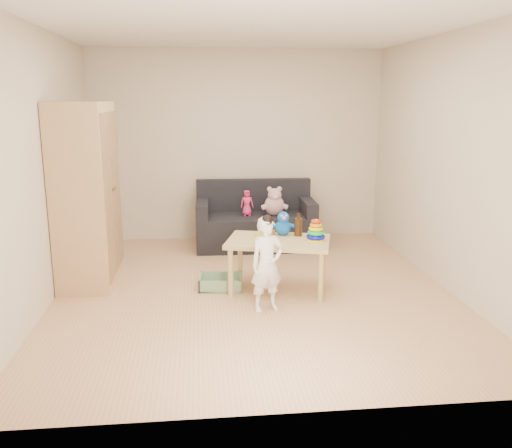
{
  "coord_description": "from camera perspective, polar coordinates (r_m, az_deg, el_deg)",
  "views": [
    {
      "loc": [
        -0.54,
        -5.27,
        1.94
      ],
      "look_at": [
        0.05,
        0.25,
        0.65
      ],
      "focal_mm": 38.0,
      "sensor_mm": 36.0,
      "label": 1
    }
  ],
  "objects": [
    {
      "name": "doll",
      "position": [
        7.08,
        -0.96,
        2.21
      ],
      "size": [
        0.18,
        0.13,
        0.33
      ],
      "primitive_type": "imported",
      "rotation": [
        0.0,
        0.0,
        0.1
      ],
      "color": "#EE2C72",
      "rests_on": "sofa"
    },
    {
      "name": "toddler",
      "position": [
        5.02,
        1.17,
        -4.4
      ],
      "size": [
        0.37,
        0.3,
        0.87
      ],
      "primitive_type": "imported",
      "rotation": [
        0.0,
        0.0,
        0.3
      ],
      "color": "white",
      "rests_on": "ground"
    },
    {
      "name": "pink_bear",
      "position": [
        7.12,
        1.94,
        2.21
      ],
      "size": [
        0.29,
        0.26,
        0.32
      ],
      "primitive_type": null,
      "rotation": [
        0.0,
        0.0,
        -0.06
      ],
      "color": "#D39BA7",
      "rests_on": "sofa"
    },
    {
      "name": "play_table",
      "position": [
        5.59,
        2.35,
        -4.33
      ],
      "size": [
        1.16,
        0.89,
        0.54
      ],
      "primitive_type": "cube",
      "rotation": [
        0.0,
        0.0,
        -0.26
      ],
      "color": "tan",
      "rests_on": "ground"
    },
    {
      "name": "storage_bin",
      "position": [
        5.71,
        -3.75,
        -6.11
      ],
      "size": [
        0.47,
        0.37,
        0.13
      ],
      "primitive_type": null,
      "rotation": [
        0.0,
        0.0,
        -0.1
      ],
      "color": "gray",
      "rests_on": "ground"
    },
    {
      "name": "wardrobe",
      "position": [
        6.0,
        -17.42,
        3.03
      ],
      "size": [
        0.53,
        1.06,
        1.91
      ],
      "primitive_type": "cube",
      "color": "tan",
      "rests_on": "ground"
    },
    {
      "name": "yellow_book",
      "position": [
        5.64,
        0.95,
        -1.22
      ],
      "size": [
        0.2,
        0.2,
        0.02
      ],
      "primitive_type": "cube",
      "rotation": [
        0.0,
        0.0,
        -0.0
      ],
      "color": "gold",
      "rests_on": "play_table"
    },
    {
      "name": "sofa",
      "position": [
        7.22,
        -0.07,
        -0.72
      ],
      "size": [
        1.57,
        0.81,
        0.44
      ],
      "primitive_type": "cube",
      "rotation": [
        0.0,
        0.0,
        -0.02
      ],
      "color": "black",
      "rests_on": "ground"
    },
    {
      "name": "room",
      "position": [
        5.34,
        -0.25,
        6.19
      ],
      "size": [
        4.5,
        4.5,
        4.5
      ],
      "color": "tan",
      "rests_on": "ground"
    },
    {
      "name": "blue_plush",
      "position": [
        5.67,
        2.86,
        0.11
      ],
      "size": [
        0.22,
        0.17,
        0.26
      ],
      "primitive_type": null,
      "rotation": [
        0.0,
        0.0,
        -0.02
      ],
      "color": "blue",
      "rests_on": "play_table"
    },
    {
      "name": "brown_bottle",
      "position": [
        5.66,
        4.48,
        -0.24
      ],
      "size": [
        0.08,
        0.08,
        0.24
      ],
      "color": "black",
      "rests_on": "play_table"
    },
    {
      "name": "ring_stacker",
      "position": [
        5.48,
        6.31,
        -0.87
      ],
      "size": [
        0.19,
        0.19,
        0.22
      ],
      "color": "yellow",
      "rests_on": "play_table"
    },
    {
      "name": "wooden_figure",
      "position": [
        5.49,
        1.85,
        -1.12
      ],
      "size": [
        0.05,
        0.05,
        0.11
      ],
      "primitive_type": null,
      "rotation": [
        0.0,
        0.0,
        -0.44
      ],
      "color": "brown",
      "rests_on": "play_table"
    }
  ]
}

